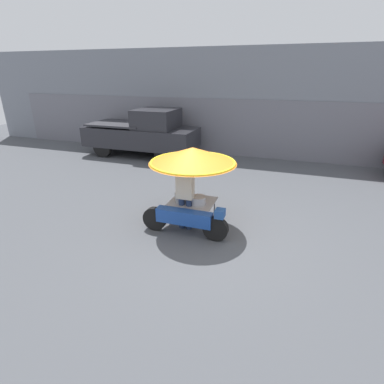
# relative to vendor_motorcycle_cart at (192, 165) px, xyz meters

# --- Properties ---
(ground_plane) EXTENTS (36.00, 36.00, 0.00)m
(ground_plane) POSITION_rel_vendor_motorcycle_cart_xyz_m (0.44, -0.34, -1.50)
(ground_plane) COLOR #4C4F54
(shopfront_building) EXTENTS (28.00, 2.06, 4.42)m
(shopfront_building) POSITION_rel_vendor_motorcycle_cart_xyz_m (0.44, 7.76, 0.70)
(shopfront_building) COLOR gray
(shopfront_building) RESTS_ON ground
(vendor_motorcycle_cart) EXTENTS (2.01, 2.00, 1.89)m
(vendor_motorcycle_cart) POSITION_rel_vendor_motorcycle_cart_xyz_m (0.00, 0.00, 0.00)
(vendor_motorcycle_cart) COLOR black
(vendor_motorcycle_cart) RESTS_ON ground
(vendor_person) EXTENTS (0.38, 0.22, 1.55)m
(vendor_person) POSITION_rel_vendor_motorcycle_cart_xyz_m (-0.09, -0.22, -0.63)
(vendor_person) COLOR navy
(vendor_person) RESTS_ON ground
(pickup_truck) EXTENTS (4.87, 1.89, 2.02)m
(pickup_truck) POSITION_rel_vendor_motorcycle_cart_xyz_m (-4.11, 5.45, -0.51)
(pickup_truck) COLOR black
(pickup_truck) RESTS_ON ground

